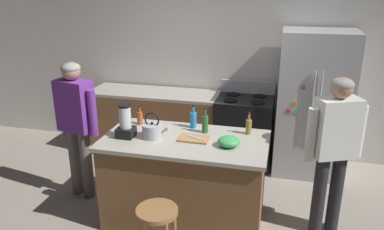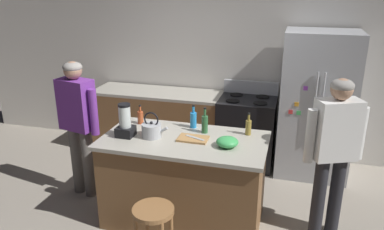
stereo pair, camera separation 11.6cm
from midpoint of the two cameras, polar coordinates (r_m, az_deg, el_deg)
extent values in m
plane|color=#9E9384|center=(4.25, -1.81, -15.38)|extent=(14.00, 14.00, 0.00)
cube|color=silver|center=(5.50, 3.55, 8.13)|extent=(8.00, 0.10, 2.70)
cube|color=brown|center=(4.01, -1.88, -10.09)|extent=(1.60, 0.83, 0.90)
cube|color=#B2AD9E|center=(3.80, -1.96, -3.89)|extent=(1.66, 0.89, 0.04)
cube|color=brown|center=(5.57, -5.52, -1.38)|extent=(2.00, 0.64, 0.90)
cube|color=#B2AD9E|center=(5.42, -5.68, 3.28)|extent=(2.00, 0.64, 0.04)
cube|color=#B7BABF|center=(5.09, 17.22, 1.58)|extent=(0.90, 0.70, 1.88)
cylinder|color=#B7BABF|center=(4.71, 17.04, 1.36)|extent=(0.02, 0.02, 0.85)
cylinder|color=#B7BABF|center=(4.71, 18.00, 1.28)|extent=(0.02, 0.02, 0.85)
cube|color=purple|center=(4.66, 15.80, 4.05)|extent=(0.05, 0.01, 0.05)
cube|color=#3FB259|center=(4.74, 14.85, 0.46)|extent=(0.05, 0.01, 0.05)
cube|color=#268CD8|center=(4.76, 18.74, 0.40)|extent=(0.05, 0.01, 0.05)
cube|color=orange|center=(4.71, 14.56, 1.72)|extent=(0.05, 0.01, 0.05)
cube|color=red|center=(4.74, 13.72, 0.59)|extent=(0.05, 0.01, 0.05)
cube|color=orange|center=(4.77, 16.70, -0.27)|extent=(0.05, 0.01, 0.05)
cube|color=black|center=(5.28, 7.20, -2.44)|extent=(0.76, 0.64, 0.94)
cube|color=black|center=(5.00, 6.72, -4.30)|extent=(0.60, 0.01, 0.24)
cube|color=#B7BABF|center=(5.37, 7.83, 4.25)|extent=(0.76, 0.06, 0.18)
cylinder|color=black|center=(5.00, 5.17, 2.19)|extent=(0.18, 0.18, 0.01)
cylinder|color=black|center=(4.96, 9.28, 1.87)|extent=(0.18, 0.18, 0.01)
cylinder|color=black|center=(5.28, 5.68, 3.13)|extent=(0.18, 0.18, 0.01)
cylinder|color=black|center=(5.25, 9.57, 2.84)|extent=(0.18, 0.18, 0.01)
cylinder|color=#66605B|center=(4.72, -17.94, -6.71)|extent=(0.16, 0.16, 0.84)
cylinder|color=#66605B|center=(4.61, -16.32, -7.23)|extent=(0.16, 0.16, 0.84)
cube|color=#723399|center=(4.40, -18.06, 1.36)|extent=(0.44, 0.30, 0.58)
cylinder|color=#723399|center=(4.59, -20.23, 1.19)|extent=(0.11, 0.11, 0.52)
cylinder|color=#723399|center=(4.25, -15.57, 0.26)|extent=(0.11, 0.11, 0.52)
sphere|color=tan|center=(4.31, -18.60, 6.30)|extent=(0.24, 0.24, 0.20)
ellipsoid|color=gray|center=(4.30, -18.65, 6.76)|extent=(0.25, 0.25, 0.12)
cylinder|color=#26262B|center=(4.11, 20.14, -11.06)|extent=(0.17, 0.17, 0.85)
cylinder|color=#26262B|center=(4.03, 17.87, -11.44)|extent=(0.17, 0.17, 0.85)
cube|color=white|center=(3.77, 20.20, -1.87)|extent=(0.45, 0.36, 0.58)
cylinder|color=white|center=(3.92, 23.31, -2.28)|extent=(0.12, 0.12, 0.52)
cylinder|color=white|center=(3.67, 16.71, -2.87)|extent=(0.12, 0.12, 0.52)
sphere|color=tan|center=(3.65, 20.91, 3.83)|extent=(0.26, 0.26, 0.20)
ellipsoid|color=gray|center=(3.65, 20.97, 4.36)|extent=(0.28, 0.28, 0.12)
cylinder|color=#9E6B3D|center=(3.30, -6.37, -14.30)|extent=(0.36, 0.36, 0.04)
cube|color=black|center=(3.89, -10.81, -2.58)|extent=(0.17, 0.17, 0.10)
cylinder|color=silver|center=(3.83, -10.96, -0.35)|extent=(0.12, 0.12, 0.22)
cylinder|color=black|center=(3.79, -11.08, 1.39)|extent=(0.12, 0.12, 0.02)
cylinder|color=#B24C26|center=(4.20, -8.68, -0.47)|extent=(0.06, 0.06, 0.14)
cylinder|color=#B24C26|center=(4.16, -8.75, 0.82)|extent=(0.02, 0.02, 0.06)
cylinder|color=black|center=(4.15, -8.78, 1.32)|extent=(0.03, 0.03, 0.02)
cylinder|color=#2D6638|center=(3.91, 1.14, -1.41)|extent=(0.07, 0.07, 0.18)
cylinder|color=#2D6638|center=(3.87, 1.16, 0.38)|extent=(0.03, 0.03, 0.08)
cylinder|color=black|center=(3.85, 1.16, 1.04)|extent=(0.03, 0.03, 0.02)
cylinder|color=#268CD8|center=(4.05, -0.63, -0.78)|extent=(0.07, 0.07, 0.17)
cylinder|color=#268CD8|center=(4.01, -0.63, 0.83)|extent=(0.03, 0.03, 0.07)
cylinder|color=black|center=(4.00, -0.63, 1.42)|extent=(0.03, 0.03, 0.02)
cylinder|color=olive|center=(3.91, 7.72, -1.81)|extent=(0.06, 0.06, 0.15)
cylinder|color=olive|center=(3.88, 7.80, -0.30)|extent=(0.02, 0.02, 0.07)
cylinder|color=black|center=(3.86, 7.82, 0.28)|extent=(0.03, 0.03, 0.02)
ellipsoid|color=#3FB259|center=(3.62, 4.66, -4.03)|extent=(0.21, 0.21, 0.10)
cylinder|color=#B7BABF|center=(3.82, -6.90, -2.42)|extent=(0.20, 0.20, 0.14)
sphere|color=black|center=(3.79, -6.95, -1.23)|extent=(0.03, 0.03, 0.03)
cylinder|color=#B7BABF|center=(3.77, -5.06, -2.31)|extent=(0.09, 0.03, 0.08)
torus|color=black|center=(3.78, -6.97, -0.73)|extent=(0.16, 0.02, 0.16)
cube|color=#B7844C|center=(3.76, -0.60, -3.63)|extent=(0.30, 0.20, 0.02)
cube|color=#B7BABF|center=(3.75, -0.31, -3.48)|extent=(0.21, 0.11, 0.01)
camera|label=1|loc=(0.06, -90.83, -0.29)|focal=35.23mm
camera|label=2|loc=(0.06, 89.17, 0.29)|focal=35.23mm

